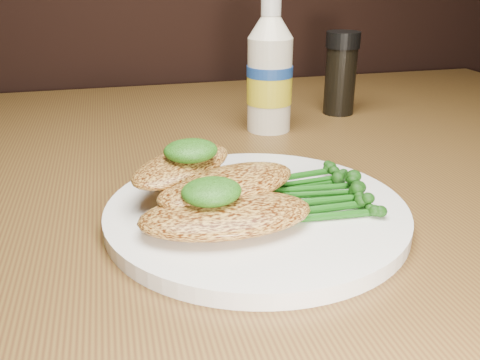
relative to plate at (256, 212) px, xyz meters
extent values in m
cylinder|color=white|center=(0.00, 0.00, 0.00)|extent=(0.27, 0.27, 0.01)
ellipsoid|color=gold|center=(-0.04, -0.04, 0.02)|extent=(0.15, 0.08, 0.02)
ellipsoid|color=gold|center=(-0.02, 0.01, 0.03)|extent=(0.16, 0.12, 0.02)
ellipsoid|color=gold|center=(-0.06, 0.05, 0.03)|extent=(0.13, 0.13, 0.02)
ellipsoid|color=#133407|center=(-0.05, -0.03, 0.04)|extent=(0.06, 0.06, 0.02)
ellipsoid|color=#133407|center=(-0.05, 0.04, 0.05)|extent=(0.05, 0.05, 0.02)
camera|label=1|loc=(-0.12, -0.41, 0.21)|focal=38.42mm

